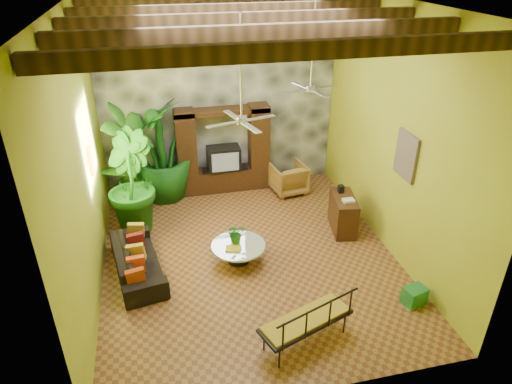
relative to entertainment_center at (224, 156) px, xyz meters
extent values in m
plane|color=brown|center=(0.00, -3.14, -0.97)|extent=(7.00, 7.00, 0.00)
cube|color=silver|center=(0.00, -3.14, 4.03)|extent=(6.00, 7.00, 0.02)
cube|color=#A9A126|center=(0.00, 0.36, 1.53)|extent=(6.00, 0.02, 5.00)
cube|color=#A9A126|center=(-3.00, -3.14, 1.53)|extent=(0.02, 7.00, 5.00)
cube|color=#A9A126|center=(3.00, -3.14, 1.53)|extent=(0.02, 7.00, 5.00)
cube|color=#383A3F|center=(0.00, 0.30, 1.53)|extent=(5.98, 0.10, 4.98)
cube|color=#3B2512|center=(0.00, -5.74, 3.81)|extent=(5.95, 0.16, 0.22)
cube|color=#3B2512|center=(0.00, -4.44, 3.81)|extent=(5.95, 0.16, 0.22)
cube|color=#3B2512|center=(0.00, -3.14, 3.81)|extent=(5.95, 0.16, 0.22)
cube|color=#3B2512|center=(0.00, -1.84, 3.81)|extent=(5.95, 0.16, 0.22)
cube|color=#3B2512|center=(0.00, -0.54, 3.81)|extent=(5.95, 0.16, 0.22)
cube|color=black|center=(0.00, 0.00, -0.67)|extent=(2.40, 0.50, 0.60)
cube|color=black|center=(-0.95, 0.00, 0.33)|extent=(0.50, 0.48, 2.00)
cube|color=black|center=(0.95, 0.00, 0.33)|extent=(0.50, 0.48, 2.00)
cube|color=black|center=(0.00, 0.00, 1.23)|extent=(2.40, 0.48, 0.12)
cube|color=black|center=(0.00, -0.02, -0.05)|extent=(0.85, 0.52, 0.62)
cube|color=#8C99A8|center=(0.00, -0.29, -0.05)|extent=(0.70, 0.02, 0.50)
cylinder|color=#BBBBC0|center=(-0.20, -3.54, 3.13)|extent=(0.04, 0.04, 1.80)
cylinder|color=#BBBBC0|center=(-0.20, -3.54, 2.23)|extent=(0.18, 0.18, 0.12)
cube|color=#BBBBC0|center=(0.15, -3.44, 2.21)|extent=(0.58, 0.26, 0.01)
cube|color=#BBBBC0|center=(-0.29, -3.19, 2.21)|extent=(0.26, 0.58, 0.01)
cube|color=#BBBBC0|center=(-0.55, -3.63, 2.21)|extent=(0.58, 0.26, 0.01)
cube|color=#BBBBC0|center=(-0.11, -3.88, 2.21)|extent=(0.26, 0.58, 0.01)
cylinder|color=#BBBBC0|center=(1.60, -1.94, 3.13)|extent=(0.04, 0.04, 1.80)
cylinder|color=#BBBBC0|center=(1.60, -1.94, 2.23)|extent=(0.18, 0.18, 0.12)
cube|color=#BBBBC0|center=(1.95, -1.84, 2.21)|extent=(0.58, 0.26, 0.01)
cube|color=#BBBBC0|center=(1.51, -1.59, 2.21)|extent=(0.26, 0.58, 0.01)
cube|color=#BBBBC0|center=(1.25, -2.03, 2.21)|extent=(0.58, 0.26, 0.01)
cube|color=#BBBBC0|center=(1.69, -2.28, 2.21)|extent=(0.26, 0.58, 0.01)
cube|color=yellow|center=(-2.96, -2.14, 1.13)|extent=(0.06, 0.32, 0.55)
cube|color=#255F88|center=(2.96, -3.74, 1.33)|extent=(0.06, 0.70, 0.90)
imported|color=black|center=(-2.30, -3.17, -0.66)|extent=(1.16, 2.23, 0.62)
imported|color=brown|center=(1.64, -0.54, -0.57)|extent=(0.97, 0.99, 0.80)
imported|color=#2A6B1C|center=(-2.29, -0.55, 0.39)|extent=(1.61, 1.72, 2.71)
imported|color=#1C6A1B|center=(-2.36, -1.45, 0.21)|extent=(1.41, 1.56, 2.35)
imported|color=#175817|center=(-1.58, -0.05, 0.33)|extent=(1.78, 1.78, 2.59)
cylinder|color=black|center=(-0.25, -3.24, -0.79)|extent=(0.47, 0.47, 0.36)
cylinder|color=silver|center=(-0.25, -3.24, -0.59)|extent=(1.12, 1.12, 0.04)
imported|color=#236B1C|center=(-0.28, -3.13, -0.35)|extent=(0.46, 0.42, 0.42)
cube|color=yellow|center=(-0.39, -3.37, -0.55)|extent=(0.35, 0.29, 0.03)
cube|color=black|center=(0.39, -5.67, -0.52)|extent=(1.68, 1.05, 0.06)
cube|color=#B48F25|center=(0.39, -5.67, -0.48)|extent=(1.59, 0.97, 0.06)
cube|color=black|center=(0.39, -5.95, -0.25)|extent=(1.51, 0.58, 0.54)
cube|color=#391F12|center=(2.33, -2.59, -0.54)|extent=(0.66, 1.12, 0.84)
cube|color=#1B672B|center=(2.65, -5.24, -0.79)|extent=(0.46, 0.39, 0.35)
camera|label=1|loc=(-1.65, -10.87, 4.88)|focal=32.00mm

